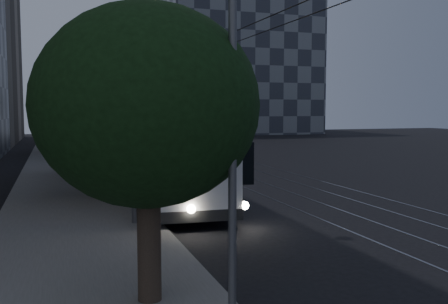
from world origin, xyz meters
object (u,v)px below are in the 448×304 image
trolleybus (173,157)px  car_white_b (126,145)px  pickup_silver (125,159)px  car_white_c (119,144)px  streetlamp_near (146,35)px  car_white_d (97,140)px  car_white_a (117,150)px  streetlamp_far (100,78)px

trolleybus → car_white_b: bearing=92.7°
pickup_silver → car_white_c: (1.26, 13.15, 0.01)m
pickup_silver → streetlamp_near: streetlamp_near is taller
car_white_b → car_white_c: bearing=88.4°
car_white_b → pickup_silver: bearing=-112.8°
car_white_b → streetlamp_near: streetlamp_near is taller
pickup_silver → car_white_d: pickup_silver is taller
pickup_silver → car_white_a: size_ratio=1.38×
car_white_c → streetlamp_near: (-2.35, -26.83, 5.18)m
car_white_c → streetlamp_far: bearing=-131.2°
car_white_d → streetlamp_far: bearing=-86.9°
trolleybus → pickup_silver: 8.97m
trolleybus → car_white_d: trolleybus is taller
trolleybus → pickup_silver: (-0.80, 8.88, -0.93)m
streetlamp_near → car_white_d: bearing=88.1°
trolleybus → streetlamp_far: streetlamp_far is taller
pickup_silver → streetlamp_near: (-1.09, -13.67, 5.19)m
trolleybus → streetlamp_far: size_ratio=1.25×
pickup_silver → car_white_c: 13.22m
pickup_silver → car_white_d: size_ratio=1.43×
car_white_a → car_white_d: (-0.35, 13.80, -0.02)m
car_white_c → car_white_d: bearing=83.4°
car_white_c → pickup_silver: bearing=-110.4°
car_white_a → car_white_c: car_white_c is taller
car_white_a → car_white_c: (0.83, 5.64, 0.10)m
car_white_d → streetlamp_far: streetlamp_far is taller
car_white_c → streetlamp_far: 6.55m
car_white_c → car_white_b: bearing=-91.4°
car_white_b → streetlamp_far: size_ratio=0.51×
trolleybus → streetlamp_far: bearing=98.9°
car_white_d → streetlamp_near: size_ratio=0.39×
pickup_silver → car_white_d: (0.08, 21.31, -0.11)m
car_white_c → streetlamp_near: 27.43m
car_white_b → streetlamp_far: streetlamp_far is taller
pickup_silver → car_white_b: bearing=83.0°
car_white_a → car_white_b: size_ratio=0.78×
pickup_silver → car_white_b: size_ratio=1.08×
car_white_d → car_white_b: bearing=-75.1°
trolleybus → car_white_d: bearing=96.3°
trolleybus → streetlamp_far: 19.05m
trolleybus → car_white_d: (-0.72, 30.19, -1.04)m
trolleybus → car_white_b: trolleybus is taller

